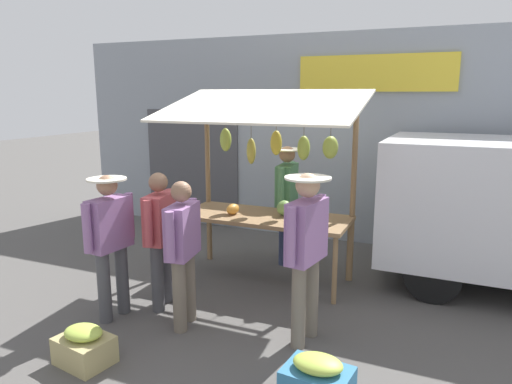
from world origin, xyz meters
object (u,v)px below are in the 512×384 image
shopper_in_grey_tee (306,244)px  shopper_with_shopping_bag (183,245)px  shopper_with_ponytail (110,235)px  produce_crate_side (317,383)px  market_stall (267,165)px  shopper_in_striped_shirt (160,231)px  produce_crate_near (84,346)px  vendor_with_sunhat (287,194)px

shopper_in_grey_tee → shopper_with_shopping_bag: 1.30m
shopper_in_grey_tee → shopper_with_ponytail: bearing=108.4°
produce_crate_side → market_stall: bearing=-59.5°
shopper_in_striped_shirt → shopper_with_shopping_bag: bearing=-132.5°
shopper_with_shopping_bag → market_stall: bearing=-19.6°
shopper_in_striped_shirt → produce_crate_near: (-0.02, 1.30, -0.74)m
shopper_in_grey_tee → produce_crate_near: size_ratio=3.14×
vendor_with_sunhat → produce_crate_near: bearing=-18.7°
shopper_in_grey_tee → produce_crate_near: bearing=133.9°
shopper_in_grey_tee → shopper_with_ponytail: shopper_in_grey_tee is taller
shopper_in_grey_tee → produce_crate_near: 2.27m
vendor_with_sunhat → shopper_with_ponytail: 2.68m
shopper_in_striped_shirt → shopper_in_grey_tee: size_ratio=0.92×
vendor_with_sunhat → shopper_in_striped_shirt: 2.15m
shopper_in_striped_shirt → shopper_with_shopping_bag: (-0.49, 0.31, -0.01)m
market_stall → shopper_with_ponytail: (1.14, 1.71, -0.60)m
shopper_in_grey_tee → produce_crate_side: size_ratio=3.02×
market_stall → produce_crate_near: size_ratio=4.59×
market_stall → shopper_with_ponytail: market_stall is taller
vendor_with_sunhat → produce_crate_side: vendor_with_sunhat is taller
shopper_in_striped_shirt → shopper_with_ponytail: shopper_with_ponytail is taller
market_stall → shopper_with_ponytail: 2.14m
shopper_in_grey_tee → produce_crate_side: (-0.39, 0.92, -0.83)m
shopper_with_shopping_bag → shopper_in_grey_tee: bearing=-90.1°
shopper_with_ponytail → produce_crate_side: (-2.49, 0.60, -0.75)m
vendor_with_sunhat → shopper_with_ponytail: bearing=-30.6°
shopper_in_striped_shirt → shopper_with_ponytail: (0.34, 0.44, 0.03)m
produce_crate_side → shopper_in_grey_tee: bearing=-67.0°
produce_crate_near → produce_crate_side: (-2.13, -0.26, 0.03)m
vendor_with_sunhat → produce_crate_side: (-1.33, 3.02, -0.83)m
vendor_with_sunhat → produce_crate_near: size_ratio=3.14×
shopper_with_ponytail → produce_crate_near: bearing=-150.4°
produce_crate_near → shopper_with_ponytail: bearing=-67.2°
shopper_with_shopping_bag → produce_crate_near: 1.32m
shopper_with_shopping_bag → produce_crate_near: (0.46, 0.99, -0.74)m
shopper_with_ponytail → produce_crate_near: 1.21m
shopper_in_striped_shirt → shopper_with_ponytail: bearing=132.3°
shopper_in_striped_shirt → produce_crate_side: shopper_in_striped_shirt is taller
shopper_in_grey_tee → shopper_with_ponytail: size_ratio=1.07×
market_stall → vendor_with_sunhat: 0.89m
shopper_with_ponytail → shopper_in_striped_shirt: bearing=-30.5°
shopper_with_ponytail → vendor_with_sunhat: bearing=-18.8°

